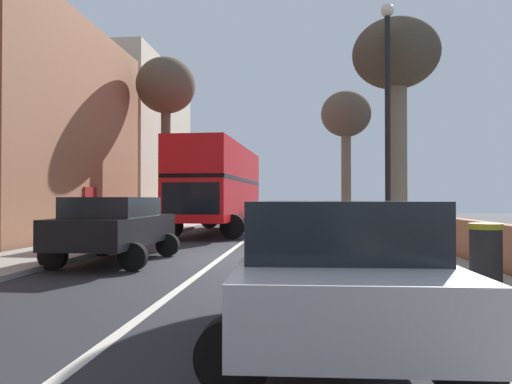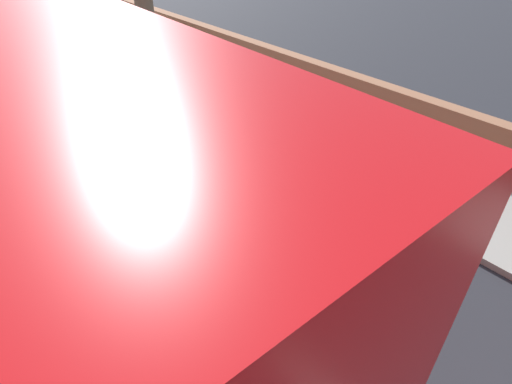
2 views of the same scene
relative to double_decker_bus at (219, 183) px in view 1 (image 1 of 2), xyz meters
name	(u,v)px [view 1 (image 1 of 2)]	position (x,y,z in m)	size (l,w,h in m)	color
ground_plane	(221,258)	(1.70, -9.48, -2.35)	(84.00, 84.00, 0.00)	#28282D
road_centre_line	(221,258)	(1.70, -9.48, -2.35)	(0.16, 54.00, 0.01)	silver
sidewalk_left	(49,254)	(-3.20, -9.48, -2.29)	(2.60, 60.00, 0.12)	#9E998E
sidewalk_right	(406,258)	(6.60, -9.48, -2.29)	(2.60, 60.00, 0.12)	#9E998E
boundary_wall_right	(467,240)	(8.15, -9.48, -1.81)	(0.36, 54.00, 1.08)	#9E6647
double_decker_bus	(219,183)	(0.00, 0.00, 0.00)	(3.83, 10.17, 4.06)	red
parked_car_black_left_0	(116,225)	(-0.80, -10.62, -1.40)	(2.53, 4.39, 1.65)	black
parked_car_silver_right_1	(331,262)	(4.20, -16.91, -1.44)	(2.62, 4.65, 1.59)	#B7BABF
parked_car_green_left_3	(235,209)	(-0.80, 10.91, -1.46)	(2.60, 4.32, 1.54)	#1E6038
street_tree_right_1	(346,118)	(6.77, 8.58, 4.45)	(3.20, 3.20, 8.45)	brown
street_tree_right_3	(396,68)	(6.49, -8.89, 2.87)	(2.37, 2.37, 6.47)	#7A6B56
street_tree_left_4	(166,90)	(-3.02, 1.41, 4.85)	(3.03, 3.03, 8.74)	brown
lamppost_right	(388,110)	(6.00, -10.34, 1.45)	(0.32, 0.32, 6.31)	black
litter_bin_right	(486,255)	(7.00, -13.80, -1.69)	(0.55, 0.55, 1.08)	black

